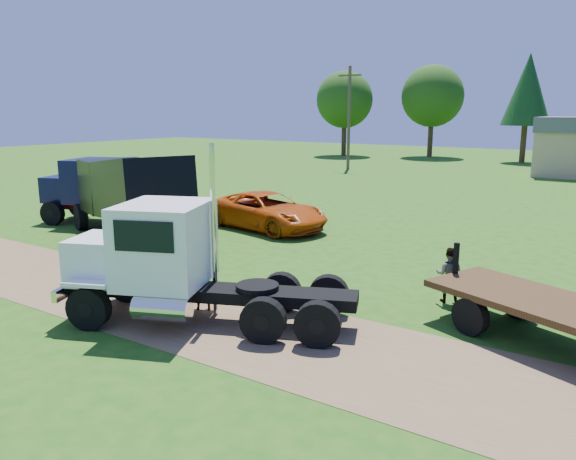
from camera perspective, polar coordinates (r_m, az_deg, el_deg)
The scene contains 9 objects.
ground at distance 14.99m, azimuth -9.03°, elevation -8.56°, with size 140.00×140.00×0.00m, color #205813.
dirt_track at distance 14.99m, azimuth -9.03°, elevation -8.54°, with size 120.00×4.20×0.01m, color brown.
white_semi_tractor at distance 14.42m, azimuth -12.06°, elevation -3.16°, with size 7.43×4.89×4.45m.
black_dump_truck at distance 23.26m, azimuth -15.85°, elevation 3.71°, with size 8.57×5.57×3.70m.
navy_truck at distance 27.68m, azimuth -17.96°, elevation 3.82°, with size 7.06×4.40×3.01m.
orange_pickup at distance 25.18m, azimuth -2.14°, elevation 1.96°, with size 2.72×5.89×1.64m, color #C74D09.
spectator_a at distance 15.12m, azimuth -8.61°, elevation -5.11°, with size 0.59×0.39×1.62m, color #999999.
spectator_b at distance 16.21m, azimuth 16.04°, elevation -4.40°, with size 0.76×0.59×1.56m, color #999999.
tree_row at distance 61.10m, azimuth 26.60°, elevation 11.98°, with size 56.98×11.57×10.74m.
Camera 1 is at (9.61, -10.24, 5.26)m, focal length 35.00 mm.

